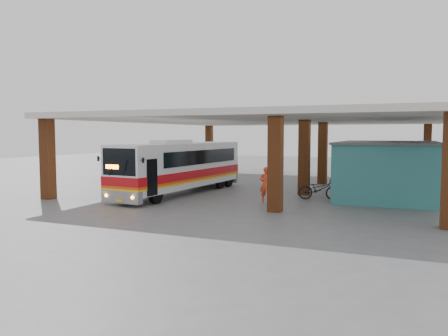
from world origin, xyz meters
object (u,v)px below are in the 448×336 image
coach_bus (180,167)px  red_chair (340,179)px  pedestrian (266,184)px  motorcycle (319,189)px

coach_bus → red_chair: size_ratio=13.45×
pedestrian → red_chair: pedestrian is taller
motorcycle → pedestrian: (-2.39, -1.92, 0.35)m
pedestrian → red_chair: (2.47, 9.38, -0.54)m
red_chair → coach_bus: bearing=-136.5°
coach_bus → motorcycle: bearing=10.2°
motorcycle → red_chair: size_ratio=2.64×
coach_bus → pedestrian: coach_bus is taller
coach_bus → pedestrian: (5.63, -1.13, -0.67)m
motorcycle → red_chair: bearing=-13.4°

